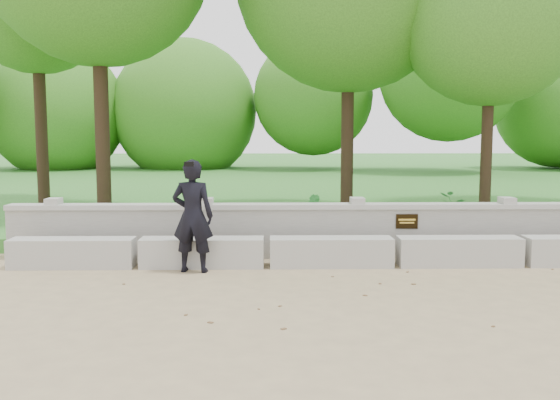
{
  "coord_description": "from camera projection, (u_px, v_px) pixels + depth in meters",
  "views": [
    {
      "loc": [
        -1.98,
        -7.62,
        2.09
      ],
      "look_at": [
        -1.8,
        1.7,
        1.06
      ],
      "focal_mm": 40.0,
      "sensor_mm": 36.0,
      "label": 1
    }
  ],
  "objects": [
    {
      "name": "shrub_b",
      "position": [
        314.0,
        208.0,
        12.8
      ],
      "size": [
        0.37,
        0.39,
        0.55
      ],
      "primitive_type": "imported",
      "rotation": [
        0.0,
        0.0,
        2.1
      ],
      "color": "#28782E",
      "rests_on": "lawn"
    },
    {
      "name": "ground",
      "position": [
        425.0,
        298.0,
        7.84
      ],
      "size": [
        80.0,
        80.0,
        0.0
      ],
      "primitive_type": "plane",
      "color": "tan",
      "rests_on": "ground"
    },
    {
      "name": "shrub_c",
      "position": [
        457.0,
        210.0,
        11.9
      ],
      "size": [
        0.77,
        0.73,
        0.68
      ],
      "primitive_type": "imported",
      "rotation": [
        0.0,
        0.0,
        3.56
      ],
      "color": "#28782E",
      "rests_on": "lawn"
    },
    {
      "name": "shrub_a",
      "position": [
        176.0,
        219.0,
        10.99
      ],
      "size": [
        0.39,
        0.38,
        0.62
      ],
      "primitive_type": "imported",
      "rotation": [
        0.0,
        0.0,
        0.71
      ],
      "color": "#28782E",
      "rests_on": "lawn"
    },
    {
      "name": "parapet_wall",
      "position": [
        387.0,
        230.0,
        10.37
      ],
      "size": [
        12.5,
        0.35,
        0.9
      ],
      "color": "#A5A39C",
      "rests_on": "ground"
    },
    {
      "name": "lawn",
      "position": [
        325.0,
        188.0,
        21.74
      ],
      "size": [
        40.0,
        22.0,
        0.25
      ],
      "primitive_type": "cube",
      "color": "#266621",
      "rests_on": "ground"
    },
    {
      "name": "concrete_bench",
      "position": [
        395.0,
        252.0,
        9.7
      ],
      "size": [
        11.9,
        0.45,
        0.45
      ],
      "color": "#B0ADA6",
      "rests_on": "ground"
    },
    {
      "name": "man_main",
      "position": [
        193.0,
        216.0,
        9.23
      ],
      "size": [
        0.66,
        0.59,
        1.69
      ],
      "color": "black",
      "rests_on": "ground"
    }
  ]
}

